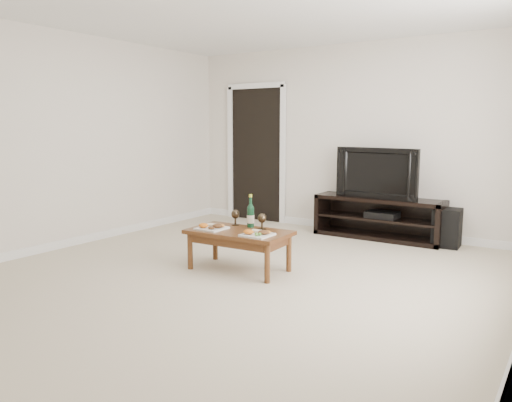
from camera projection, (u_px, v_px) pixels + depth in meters
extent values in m
plane|color=beige|center=(235.00, 279.00, 4.87)|extent=(5.50, 5.50, 0.00)
cube|color=silver|center=(350.00, 139.00, 6.96)|extent=(5.00, 0.04, 2.60)
cube|color=black|center=(256.00, 155.00, 7.82)|extent=(0.90, 0.02, 2.05)
cube|color=black|center=(378.00, 218.00, 6.59)|extent=(1.68, 0.45, 0.55)
imported|color=black|center=(380.00, 173.00, 6.50)|extent=(1.14, 0.29, 0.65)
cube|color=black|center=(382.00, 215.00, 6.55)|extent=(0.40, 0.30, 0.08)
cube|color=black|center=(447.00, 228.00, 6.14)|extent=(0.33, 0.33, 0.48)
cube|color=#573418|center=(239.00, 250.00, 5.13)|extent=(1.07, 0.61, 0.42)
cube|color=white|center=(212.00, 226.00, 5.16)|extent=(0.27, 0.27, 0.07)
cube|color=white|center=(257.00, 232.00, 4.85)|extent=(0.27, 0.27, 0.07)
cylinder|color=#0E361E|center=(251.00, 211.00, 5.24)|extent=(0.07, 0.07, 0.35)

